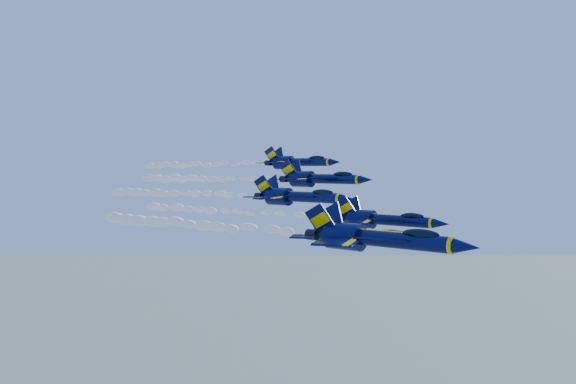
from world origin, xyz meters
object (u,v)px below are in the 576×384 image
Objects in this scene: jet_lead at (376,238)px; jet_fourth at (319,179)px; jet_third at (297,196)px; jet_second at (383,219)px; jet_fifth at (298,162)px.

jet_fourth is (-26.11, 25.89, 5.52)m from jet_lead.
jet_third is at bearing -73.78° from jet_fourth.
jet_fifth is at bearing 142.63° from jet_second.
jet_second is at bearing 115.51° from jet_lead.
jet_third reaches higher than jet_lead.
jet_fifth reaches higher than jet_second.
jet_fourth is (-21.51, 16.26, 4.53)m from jet_second.
jet_fifth reaches higher than jet_third.
jet_third reaches higher than jet_second.
jet_second is 27.34m from jet_fourth.
jet_third is at bearing 145.11° from jet_lead.
jet_fourth reaches higher than jet_second.
jet_third is 24.79m from jet_fifth.
jet_fourth is at bearing -37.88° from jet_fifth.
jet_fifth is at bearing 137.26° from jet_lead.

